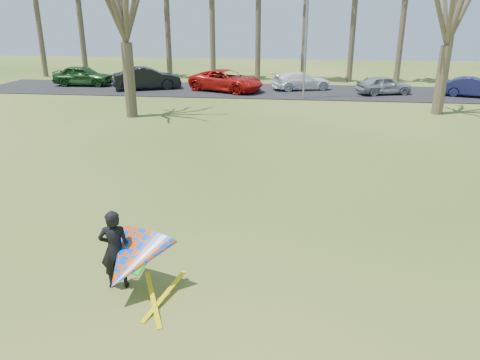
# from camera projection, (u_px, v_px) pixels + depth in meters

# --- Properties ---
(ground) EXTENTS (100.00, 100.00, 0.00)m
(ground) POSITION_uv_depth(u_px,v_px,m) (231.00, 244.00, 12.60)
(ground) COLOR #1F5111
(ground) RESTS_ON ground
(parking_strip) EXTENTS (46.00, 7.00, 0.06)m
(parking_strip) POSITION_uv_depth(u_px,v_px,m) (277.00, 91.00, 35.89)
(parking_strip) COLOR black
(parking_strip) RESTS_ON ground
(streetlight) EXTENTS (2.28, 0.18, 8.00)m
(streetlight) POSITION_uv_depth(u_px,v_px,m) (308.00, 33.00, 31.32)
(streetlight) COLOR gray
(streetlight) RESTS_ON ground
(car_0) EXTENTS (4.78, 2.02, 1.61)m
(car_0) POSITION_uv_depth(u_px,v_px,m) (83.00, 76.00, 38.08)
(car_0) COLOR #194019
(car_0) RESTS_ON parking_strip
(car_1) EXTENTS (5.41, 3.69, 1.69)m
(car_1) POSITION_uv_depth(u_px,v_px,m) (147.00, 78.00, 36.31)
(car_1) COLOR black
(car_1) RESTS_ON parking_strip
(car_2) EXTENTS (6.31, 4.67, 1.59)m
(car_2) POSITION_uv_depth(u_px,v_px,m) (226.00, 80.00, 35.51)
(car_2) COLOR #B4130E
(car_2) RESTS_ON parking_strip
(car_3) EXTENTS (4.95, 3.27, 1.33)m
(car_3) POSITION_uv_depth(u_px,v_px,m) (302.00, 81.00, 36.21)
(car_3) COLOR white
(car_3) RESTS_ON parking_strip
(car_4) EXTENTS (4.24, 2.70, 1.35)m
(car_4) POSITION_uv_depth(u_px,v_px,m) (384.00, 85.00, 34.20)
(car_4) COLOR gray
(car_4) RESTS_ON parking_strip
(car_5) EXTENTS (4.33, 2.65, 1.35)m
(car_5) POSITION_uv_depth(u_px,v_px,m) (474.00, 87.00, 33.19)
(car_5) COLOR #181949
(car_5) RESTS_ON parking_strip
(kite_flyer) EXTENTS (2.13, 2.39, 2.03)m
(kite_flyer) POSITION_uv_depth(u_px,v_px,m) (129.00, 258.00, 10.14)
(kite_flyer) COLOR black
(kite_flyer) RESTS_ON ground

